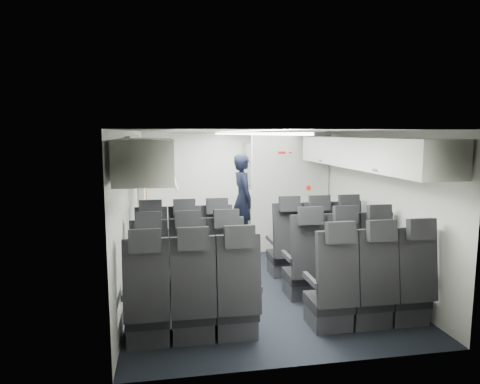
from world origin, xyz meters
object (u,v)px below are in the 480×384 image
object	(u,v)px
seat_row_mid	(265,270)
flight_attendant	(243,199)
seat_row_rear	(285,297)
seat_row_front	(251,251)
boarding_door	(143,196)
carry_on_bag	(148,156)
galley_unit	(264,186)

from	to	relation	value
seat_row_mid	flight_attendant	distance (m)	2.94
seat_row_mid	seat_row_rear	size ratio (longest dim) A/B	1.00
seat_row_front	boarding_door	world-z (taller)	boarding_door
seat_row_rear	boarding_door	size ratio (longest dim) A/B	1.79
seat_row_front	carry_on_bag	size ratio (longest dim) A/B	8.74
seat_row_front	seat_row_mid	distance (m)	0.90
seat_row_mid	boarding_door	bearing A→B (deg)	118.77
galley_unit	boarding_door	xyz separation A→B (m)	(-2.59, -1.17, 0.00)
seat_row_rear	flight_attendant	distance (m)	3.83
seat_row_mid	boarding_door	size ratio (longest dim) A/B	1.79
seat_row_front	seat_row_mid	size ratio (longest dim) A/B	1.00
seat_row_mid	seat_row_rear	xyz separation A→B (m)	(0.00, -0.90, 0.00)
boarding_door	seat_row_mid	bearing A→B (deg)	-61.23
boarding_door	galley_unit	bearing A→B (deg)	24.28
seat_row_front	flight_attendant	distance (m)	2.06
galley_unit	flight_attendant	bearing A→B (deg)	-119.30
seat_row_rear	flight_attendant	size ratio (longest dim) A/B	1.93
seat_row_mid	flight_attendant	bearing A→B (deg)	85.19
carry_on_bag	seat_row_rear	bearing A→B (deg)	-50.30
seat_row_mid	carry_on_bag	bearing A→B (deg)	148.52
flight_attendant	seat_row_mid	bearing A→B (deg)	167.89
seat_row_rear	carry_on_bag	size ratio (longest dim) A/B	8.74
seat_row_mid	boarding_door	xyz separation A→B (m)	(-1.64, 2.99, 0.55)
boarding_door	carry_on_bag	xyz separation A→B (m)	(0.20, -2.10, 0.85)
galley_unit	flight_attendant	size ratio (longest dim) A/B	1.10
boarding_door	carry_on_bag	distance (m)	2.28
seat_row_front	seat_row_rear	size ratio (longest dim) A/B	1.00
seat_row_rear	flight_attendant	world-z (taller)	flight_attendant
flight_attendant	carry_on_bag	world-z (taller)	carry_on_bag
seat_row_mid	carry_on_bag	size ratio (longest dim) A/B	8.74
seat_row_rear	seat_row_mid	bearing A→B (deg)	90.00
boarding_door	seat_row_front	bearing A→B (deg)	-51.84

